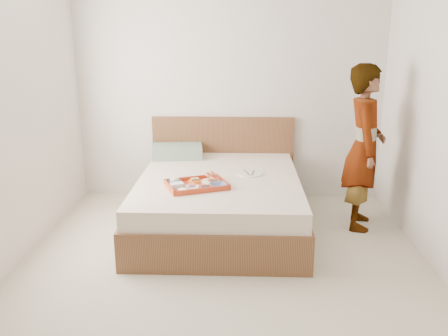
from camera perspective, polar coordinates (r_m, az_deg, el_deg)
name	(u,v)px	position (r m, az deg, el deg)	size (l,w,h in m)	color
ground	(223,276)	(3.93, -0.17, -12.87)	(3.50, 4.00, 0.01)	beige
wall_back	(229,86)	(5.47, 0.64, 9.81)	(3.50, 0.01, 2.60)	silver
wall_front	(199,225)	(1.56, -3.07, -6.88)	(3.50, 0.01, 2.60)	silver
bed	(219,202)	(4.73, -0.56, -4.13)	(1.65, 2.00, 0.53)	brown
headboard	(223,157)	(5.59, -0.12, 1.35)	(1.65, 0.06, 0.95)	brown
pillow	(178,151)	(5.39, -5.61, 2.01)	(0.55, 0.37, 0.13)	gray
tray	(197,184)	(4.35, -3.32, -1.99)	(0.53, 0.38, 0.05)	#C64111
prawn_plate	(211,181)	(4.45, -1.57, -1.60)	(0.18, 0.18, 0.01)	white
navy_bowl_big	(218,185)	(4.29, -0.71, -2.12)	(0.15, 0.15, 0.04)	navy
sauce_dish	(206,188)	(4.24, -2.22, -2.42)	(0.08, 0.08, 0.03)	black
meat_plate	(192,187)	(4.30, -3.85, -2.27)	(0.13, 0.13, 0.01)	white
bread_plate	(195,181)	(4.47, -3.52, -1.57)	(0.13, 0.13, 0.01)	orange
salad_bowl	(174,182)	(4.42, -5.98, -1.66)	(0.12, 0.12, 0.04)	navy
plastic_tub	(177,186)	(4.29, -5.67, -2.12)	(0.11, 0.09, 0.05)	silver
cheese_round	(182,190)	(4.19, -5.02, -2.70)	(0.08, 0.08, 0.03)	white
dinner_plate	(250,174)	(4.74, 3.12, -0.68)	(0.25, 0.25, 0.01)	white
person	(364,148)	(4.82, 16.49, 2.33)	(0.59, 0.39, 1.62)	white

